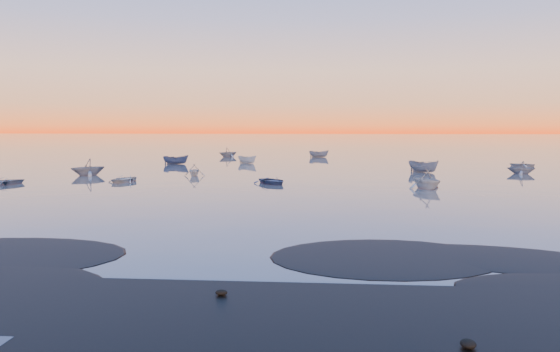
# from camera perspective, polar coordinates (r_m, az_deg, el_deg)

# --- Properties ---
(ground) EXTENTS (600.00, 600.00, 0.00)m
(ground) POSITION_cam_1_polar(r_m,az_deg,el_deg) (123.13, 4.48, 2.47)
(ground) COLOR #70665D
(ground) RESTS_ON ground
(mud_lobes) EXTENTS (140.00, 6.00, 0.07)m
(mud_lobes) POSITION_cam_1_polar(r_m,az_deg,el_deg) (22.77, 3.51, -9.78)
(mud_lobes) COLOR black
(mud_lobes) RESTS_ON ground
(moored_fleet) EXTENTS (124.00, 58.00, 1.20)m
(moored_fleet) POSITION_cam_1_polar(r_m,az_deg,el_deg) (76.22, 4.34, 0.77)
(moored_fleet) COLOR silver
(moored_fleet) RESTS_ON ground
(boat_near_left) EXTENTS (4.34, 3.68, 1.02)m
(boat_near_left) POSITION_cam_1_polar(r_m,az_deg,el_deg) (55.88, -0.81, -0.83)
(boat_near_left) COLOR #3A4B6F
(boat_near_left) RESTS_ON ground
(boat_near_right) EXTENTS (4.33, 3.58, 1.39)m
(boat_near_right) POSITION_cam_1_polar(r_m,az_deg,el_deg) (53.63, 15.02, -1.27)
(boat_near_right) COLOR silver
(boat_near_right) RESTS_ON ground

